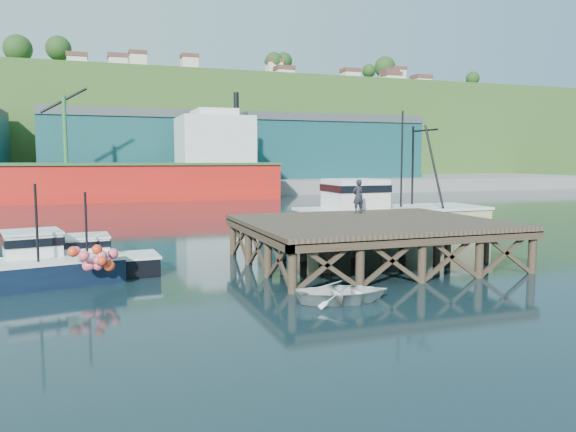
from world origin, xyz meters
name	(u,v)px	position (x,y,z in m)	size (l,w,h in m)	color
ground	(262,270)	(0.00, 0.00, 0.00)	(300.00, 300.00, 0.00)	black
wharf	(371,224)	(5.50, -0.19, 1.94)	(12.00, 10.00, 2.62)	brown
far_quay	(138,184)	(0.00, 70.00, 1.00)	(160.00, 40.00, 2.00)	gray
warehouse_mid	(140,150)	(0.00, 65.00, 6.50)	(28.00, 16.00, 9.00)	#194F55
warehouse_right	(320,151)	(30.00, 65.00, 6.50)	(30.00, 16.00, 9.00)	#194F55
cargo_ship	(80,174)	(-8.46, 48.00, 3.31)	(55.50, 10.00, 13.75)	red
hillside	(125,131)	(0.00, 100.00, 11.00)	(220.00, 50.00, 22.00)	#2D511E
boat_navy	(36,264)	(-9.54, 0.18, 0.83)	(6.98, 4.30, 4.15)	black
boat_black	(86,261)	(-7.61, 1.16, 0.69)	(6.16, 5.17, 3.74)	black
trawler	(389,214)	(10.31, 6.50, 1.67)	(12.12, 4.43, 8.09)	#C7BF81
dinghy	(343,293)	(1.06, -6.53, 0.35)	(2.40, 3.37, 0.70)	silver
dockworker	(358,197)	(6.47, 3.18, 3.06)	(0.68, 0.45, 1.86)	black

